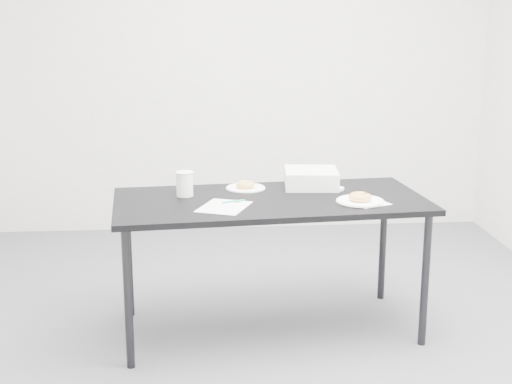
{
  "coord_description": "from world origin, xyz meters",
  "views": [
    {
      "loc": [
        -0.31,
        -3.69,
        1.7
      ],
      "look_at": [
        -0.02,
        0.02,
        0.79
      ],
      "focal_mm": 50.0,
      "sensor_mm": 36.0,
      "label": 1
    }
  ],
  "objects": [
    {
      "name": "napkin",
      "position": [
        0.56,
        -0.15,
        0.76
      ],
      "size": [
        0.23,
        0.23,
        0.0
      ],
      "primitive_type": "cube",
      "rotation": [
        0.0,
        0.0,
        0.41
      ],
      "color": "white",
      "rests_on": "table"
    },
    {
      "name": "coffee_cup",
      "position": [
        -0.4,
        0.08,
        0.82
      ],
      "size": [
        0.09,
        0.09,
        0.14
      ],
      "primitive_type": "cylinder",
      "color": "white",
      "rests_on": "table"
    },
    {
      "name": "plate_near",
      "position": [
        0.52,
        -0.13,
        0.76
      ],
      "size": [
        0.25,
        0.25,
        0.01
      ],
      "primitive_type": "cylinder",
      "color": "white",
      "rests_on": "napkin"
    },
    {
      "name": "table",
      "position": [
        0.06,
        -0.01,
        0.7
      ],
      "size": [
        1.72,
        0.92,
        0.76
      ],
      "rotation": [
        0.0,
        0.0,
        0.09
      ],
      "color": "black",
      "rests_on": "floor"
    },
    {
      "name": "pen",
      "position": [
        -0.14,
        -0.08,
        0.76
      ],
      "size": [
        0.13,
        0.06,
        0.01
      ],
      "primitive_type": "cylinder",
      "rotation": [
        0.0,
        1.57,
        0.36
      ],
      "color": "#0C8D8D",
      "rests_on": "scorecard"
    },
    {
      "name": "wall_back",
      "position": [
        0.0,
        2.0,
        1.35
      ],
      "size": [
        4.0,
        0.02,
        2.7
      ],
      "primitive_type": "cube",
      "color": "silver",
      "rests_on": "floor"
    },
    {
      "name": "scorecard",
      "position": [
        -0.2,
        -0.17,
        0.76
      ],
      "size": [
        0.31,
        0.34,
        0.0
      ],
      "primitive_type": "cube",
      "rotation": [
        0.0,
        0.0,
        -0.39
      ],
      "color": "white",
      "rests_on": "table"
    },
    {
      "name": "logo_patch",
      "position": [
        -0.12,
        -0.07,
        0.76
      ],
      "size": [
        0.06,
        0.06,
        0.0
      ],
      "primitive_type": "cube",
      "rotation": [
        0.0,
        0.0,
        -0.39
      ],
      "color": "green",
      "rests_on": "scorecard"
    },
    {
      "name": "donut_far",
      "position": [
        -0.06,
        0.23,
        0.78
      ],
      "size": [
        0.12,
        0.12,
        0.03
      ],
      "primitive_type": "torus",
      "rotation": [
        0.0,
        0.0,
        -0.21
      ],
      "color": "#C4853E",
      "rests_on": "plate_far"
    },
    {
      "name": "bakery_box",
      "position": [
        0.32,
        0.25,
        0.81
      ],
      "size": [
        0.32,
        0.32,
        0.1
      ],
      "primitive_type": "cube",
      "rotation": [
        0.0,
        0.0,
        -0.09
      ],
      "color": "silver",
      "rests_on": "table"
    },
    {
      "name": "plate_far",
      "position": [
        -0.06,
        0.23,
        0.76
      ],
      "size": [
        0.22,
        0.22,
        0.01
      ],
      "primitive_type": "cylinder",
      "color": "white",
      "rests_on": "table"
    },
    {
      "name": "donut_near",
      "position": [
        0.52,
        -0.13,
        0.79
      ],
      "size": [
        0.15,
        0.15,
        0.04
      ],
      "primitive_type": "torus",
      "rotation": [
        0.0,
        0.0,
        0.27
      ],
      "color": "#C4853E",
      "rests_on": "plate_near"
    },
    {
      "name": "floor",
      "position": [
        0.0,
        0.0,
        0.0
      ],
      "size": [
        4.0,
        4.0,
        0.0
      ],
      "primitive_type": "plane",
      "color": "#535459",
      "rests_on": "ground"
    },
    {
      "name": "cup_lid",
      "position": [
        0.45,
        0.16,
        0.76
      ],
      "size": [
        0.09,
        0.09,
        0.01
      ],
      "primitive_type": "cylinder",
      "color": "white",
      "rests_on": "table"
    }
  ]
}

